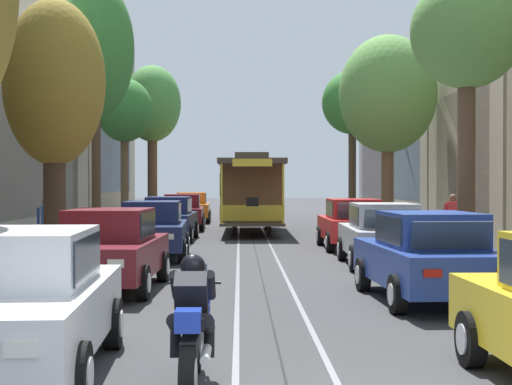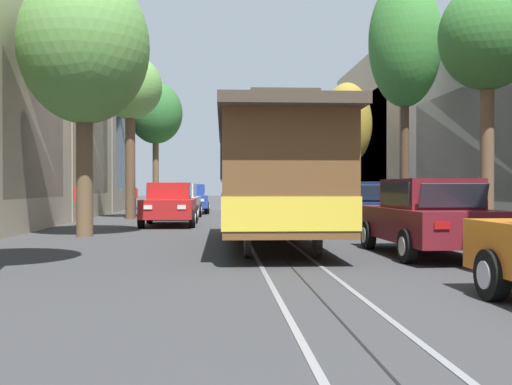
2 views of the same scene
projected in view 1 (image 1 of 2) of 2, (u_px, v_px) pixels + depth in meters
The scene contains 22 objects.
ground_plane at pixel (255, 250), 24.40m from camera, with size 160.00×160.00×0.00m, color #38383A.
trolley_track_rails at pixel (254, 243), 27.00m from camera, with size 1.14×53.98×0.01m.
parked_car_white_near_left at pixel (17, 302), 8.48m from camera, with size 2.13×4.42×1.58m.
parked_car_maroon_second_left at pixel (109, 249), 15.21m from camera, with size 2.10×4.41×1.58m.
parked_car_navy_mid_left at pixel (152, 229), 21.61m from camera, with size 2.12×4.41×1.58m.
parked_car_navy_fourth_left at pixel (168, 218), 28.29m from camera, with size 2.06×4.39×1.58m.
parked_car_maroon_fifth_left at pixel (182, 212), 34.78m from camera, with size 2.08×4.40×1.58m.
parked_car_orange_sixth_left at pixel (192, 207), 41.12m from camera, with size 2.06×4.39×1.58m.
parked_car_blue_second_right at pixel (428, 256), 13.75m from camera, with size 2.14×4.42×1.58m.
parked_car_silver_mid_right at pixel (383, 234), 19.56m from camera, with size 2.07×4.39×1.58m.
parked_car_red_fourth_right at pixel (353, 224), 24.68m from camera, with size 2.01×4.37×1.58m.
street_tree_kerb_left_second at pixel (54, 87), 18.30m from camera, with size 2.39×2.21×6.42m.
street_tree_kerb_left_mid at pixel (96, 51), 25.93m from camera, with size 2.54×2.64×8.85m.
street_tree_kerb_left_fourth at pixel (125, 112), 32.49m from camera, with size 2.34×2.43×6.45m.
street_tree_kerb_left_far at pixel (152, 106), 40.28m from camera, with size 2.95×3.22×8.15m.
street_tree_kerb_right_second at pixel (467, 37), 19.67m from camera, with size 2.85×2.58×7.36m.
street_tree_kerb_right_mid at pixel (388, 95), 29.54m from camera, with size 3.70×3.87×7.69m.
street_tree_kerb_right_fourth at pixel (352, 104), 37.73m from camera, with size 2.94×2.84×7.52m.
cable_car_trolley at pixel (251, 193), 32.97m from camera, with size 2.61×9.14×3.28m.
motorcycle_with_rider at pixel (192, 326), 7.86m from camera, with size 0.56×1.99×1.37m.
pedestrian_on_left_pavement at pixel (46, 220), 24.47m from camera, with size 0.55×0.37×1.61m.
pedestrian_on_right_pavement at pixel (453, 218), 24.78m from camera, with size 0.55×0.23×1.73m.
Camera 1 is at (-0.48, -5.98, 2.10)m, focal length 54.79 mm.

